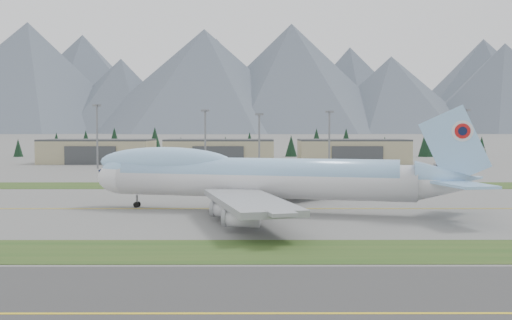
{
  "coord_description": "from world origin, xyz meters",
  "views": [
    {
      "loc": [
        0.76,
        -107.87,
        15.08
      ],
      "look_at": [
        1.07,
        24.83,
        8.0
      ],
      "focal_mm": 40.0,
      "sensor_mm": 36.0,
      "label": 1
    }
  ],
  "objects_px": {
    "hangar_left": "(99,151)",
    "service_vehicle_b": "(326,168)",
    "boeing_747_freighter": "(257,177)",
    "service_vehicle_c": "(437,166)",
    "hangar_right": "(352,151)",
    "hangar_center": "(220,151)",
    "service_vehicle_a": "(195,165)"
  },
  "relations": [
    {
      "from": "hangar_right",
      "to": "hangar_left",
      "type": "bearing_deg",
      "value": 180.0
    },
    {
      "from": "boeing_747_freighter",
      "to": "hangar_right",
      "type": "relative_size",
      "value": 1.53
    },
    {
      "from": "hangar_left",
      "to": "service_vehicle_c",
      "type": "relative_size",
      "value": 12.0
    },
    {
      "from": "boeing_747_freighter",
      "to": "hangar_center",
      "type": "bearing_deg",
      "value": 109.95
    },
    {
      "from": "service_vehicle_b",
      "to": "boeing_747_freighter",
      "type": "bearing_deg",
      "value": -165.42
    },
    {
      "from": "boeing_747_freighter",
      "to": "hangar_left",
      "type": "xyz_separation_m",
      "value": [
        -71.17,
        153.41,
        -0.98
      ]
    },
    {
      "from": "boeing_747_freighter",
      "to": "hangar_left",
      "type": "distance_m",
      "value": 169.12
    },
    {
      "from": "service_vehicle_b",
      "to": "hangar_center",
      "type": "bearing_deg",
      "value": 81.52
    },
    {
      "from": "service_vehicle_a",
      "to": "service_vehicle_b",
      "type": "relative_size",
      "value": 0.99
    },
    {
      "from": "boeing_747_freighter",
      "to": "service_vehicle_c",
      "type": "height_order",
      "value": "boeing_747_freighter"
    },
    {
      "from": "hangar_center",
      "to": "service_vehicle_b",
      "type": "xyz_separation_m",
      "value": [
        44.22,
        -32.24,
        -5.39
      ]
    },
    {
      "from": "service_vehicle_a",
      "to": "service_vehicle_c",
      "type": "height_order",
      "value": "service_vehicle_c"
    },
    {
      "from": "service_vehicle_b",
      "to": "service_vehicle_c",
      "type": "relative_size",
      "value": 0.82
    },
    {
      "from": "hangar_right",
      "to": "service_vehicle_a",
      "type": "bearing_deg",
      "value": -165.35
    },
    {
      "from": "hangar_left",
      "to": "hangar_right",
      "type": "height_order",
      "value": "same"
    },
    {
      "from": "hangar_left",
      "to": "service_vehicle_c",
      "type": "xyz_separation_m",
      "value": [
        145.77,
        -23.78,
        -5.39
      ]
    },
    {
      "from": "service_vehicle_c",
      "to": "hangar_right",
      "type": "bearing_deg",
      "value": 127.24
    },
    {
      "from": "hangar_left",
      "to": "hangar_right",
      "type": "xyz_separation_m",
      "value": [
        115.0,
        0.0,
        0.0
      ]
    },
    {
      "from": "service_vehicle_c",
      "to": "hangar_center",
      "type": "bearing_deg",
      "value": 150.26
    },
    {
      "from": "hangar_left",
      "to": "service_vehicle_b",
      "type": "xyz_separation_m",
      "value": [
        99.22,
        -32.24,
        -5.39
      ]
    },
    {
      "from": "hangar_left",
      "to": "hangar_right",
      "type": "bearing_deg",
      "value": 0.0
    },
    {
      "from": "hangar_left",
      "to": "service_vehicle_c",
      "type": "distance_m",
      "value": 147.79
    },
    {
      "from": "hangar_center",
      "to": "hangar_right",
      "type": "relative_size",
      "value": 1.0
    },
    {
      "from": "hangar_right",
      "to": "service_vehicle_b",
      "type": "relative_size",
      "value": 14.63
    },
    {
      "from": "hangar_left",
      "to": "hangar_center",
      "type": "height_order",
      "value": "same"
    },
    {
      "from": "boeing_747_freighter",
      "to": "service_vehicle_b",
      "type": "relative_size",
      "value": 22.39
    },
    {
      "from": "hangar_left",
      "to": "hangar_center",
      "type": "relative_size",
      "value": 1.0
    },
    {
      "from": "hangar_center",
      "to": "service_vehicle_a",
      "type": "bearing_deg",
      "value": -117.32
    },
    {
      "from": "hangar_right",
      "to": "service_vehicle_c",
      "type": "relative_size",
      "value": 12.0
    },
    {
      "from": "hangar_left",
      "to": "service_vehicle_a",
      "type": "bearing_deg",
      "value": -21.67
    },
    {
      "from": "service_vehicle_c",
      "to": "service_vehicle_a",
      "type": "bearing_deg",
      "value": 161.71
    },
    {
      "from": "service_vehicle_c",
      "to": "hangar_left",
      "type": "bearing_deg",
      "value": 155.67
    }
  ]
}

